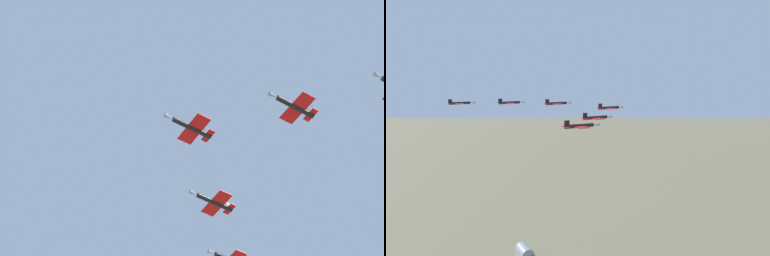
% 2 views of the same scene
% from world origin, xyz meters
% --- Properties ---
extents(jet_lead, '(8.54, 11.05, 2.33)m').
position_xyz_m(jet_lead, '(-11.04, -4.36, 114.76)').
color(jet_lead, black).
extents(jet_port_inner, '(8.54, 11.05, 2.33)m').
position_xyz_m(jet_port_inner, '(8.35, 3.98, 115.95)').
color(jet_port_inner, black).
extents(jet_starboard_inner, '(8.54, 11.05, 2.33)m').
position_xyz_m(jet_starboard_inner, '(-18.94, 15.21, 113.58)').
color(jet_starboard_inner, black).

